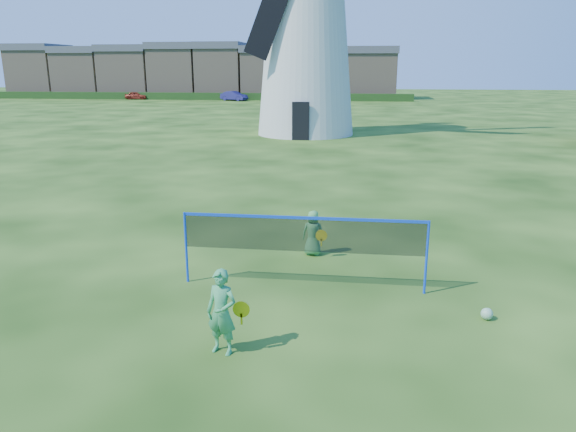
# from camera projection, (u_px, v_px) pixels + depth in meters

# --- Properties ---
(ground) EXTENTS (220.00, 220.00, 0.00)m
(ground) POSITION_uv_depth(u_px,v_px,m) (275.00, 292.00, 11.09)
(ground) COLOR black
(ground) RESTS_ON ground
(windmill) EXTENTS (15.51, 6.54, 20.38)m
(windmill) POSITION_uv_depth(u_px,v_px,m) (306.00, 30.00, 35.49)
(windmill) COLOR silver
(windmill) RESTS_ON ground
(badminton_net) EXTENTS (5.05, 0.05, 1.55)m
(badminton_net) POSITION_uv_depth(u_px,v_px,m) (303.00, 236.00, 11.04)
(badminton_net) COLOR blue
(badminton_net) RESTS_ON ground
(player_girl) EXTENTS (0.72, 0.47, 1.42)m
(player_girl) POSITION_uv_depth(u_px,v_px,m) (222.00, 312.00, 8.57)
(player_girl) COLOR #3E9C5D
(player_girl) RESTS_ON ground
(player_boy) EXTENTS (0.65, 0.44, 1.12)m
(player_boy) POSITION_uv_depth(u_px,v_px,m) (313.00, 233.00, 13.17)
(player_boy) COLOR #4D9F51
(player_boy) RESTS_ON ground
(play_ball) EXTENTS (0.22, 0.22, 0.22)m
(play_ball) POSITION_uv_depth(u_px,v_px,m) (487.00, 314.00, 9.86)
(play_ball) COLOR green
(play_ball) RESTS_ON ground
(terraced_houses) EXTENTS (59.05, 8.40, 8.26)m
(terraced_houses) POSITION_uv_depth(u_px,v_px,m) (199.00, 71.00, 81.66)
(terraced_houses) COLOR #A0856B
(terraced_houses) RESTS_ON ground
(hedge) EXTENTS (62.00, 0.80, 1.00)m
(hedge) POSITION_uv_depth(u_px,v_px,m) (192.00, 96.00, 76.75)
(hedge) COLOR #193814
(hedge) RESTS_ON ground
(car_left) EXTENTS (3.28, 1.39, 1.11)m
(car_left) POSITION_uv_depth(u_px,v_px,m) (137.00, 96.00, 77.62)
(car_left) COLOR maroon
(car_left) RESTS_ON ground
(car_right) EXTENTS (4.13, 2.78, 1.29)m
(car_right) POSITION_uv_depth(u_px,v_px,m) (234.00, 96.00, 74.77)
(car_right) COLOR navy
(car_right) RESTS_ON ground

